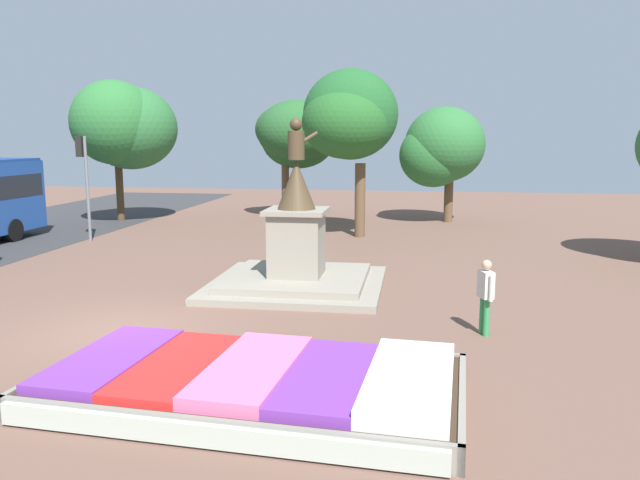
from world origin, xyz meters
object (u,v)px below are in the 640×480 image
Objects in this scene: traffic_light_far_corner at (84,169)px; pedestrian_with_handbag at (486,292)px; statue_monument at (297,255)px; flower_planter at (257,383)px.

pedestrian_with_handbag is (14.24, -9.68, -1.94)m from traffic_light_far_corner.
pedestrian_with_handbag is at bearing -34.20° from traffic_light_far_corner.
statue_monument is 1.13× the size of traffic_light_far_corner.
statue_monument reaches higher than traffic_light_far_corner.
flower_planter is 1.66× the size of traffic_light_far_corner.
statue_monument reaches higher than pedestrian_with_handbag.
statue_monument is (-0.77, 7.34, 0.64)m from flower_planter.
statue_monument is at bearing 95.98° from flower_planter.
flower_planter is at bearing -52.59° from traffic_light_far_corner.
pedestrian_with_handbag is at bearing 44.99° from flower_planter.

